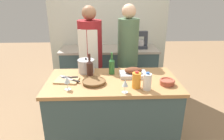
% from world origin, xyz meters
% --- Properties ---
extents(kitchen_island, '(1.53, 0.80, 0.93)m').
position_xyz_m(kitchen_island, '(0.00, 0.00, 0.46)').
color(kitchen_island, '#3D565B').
rests_on(kitchen_island, ground_plane).
extents(back_counter, '(1.79, 0.60, 0.93)m').
position_xyz_m(back_counter, '(0.00, 1.45, 0.47)').
color(back_counter, '#3D565B').
rests_on(back_counter, ground_plane).
extents(back_wall, '(2.29, 0.10, 2.55)m').
position_xyz_m(back_wall, '(0.00, 1.80, 1.27)').
color(back_wall, silver).
rests_on(back_wall, ground_plane).
extents(roasting_pan, '(0.33, 0.22, 0.12)m').
position_xyz_m(roasting_pan, '(0.26, 0.10, 0.97)').
color(roasting_pan, '#BCBCC1').
rests_on(roasting_pan, kitchen_island).
extents(wicker_basket, '(0.27, 0.27, 0.04)m').
position_xyz_m(wicker_basket, '(-0.21, -0.09, 0.95)').
color(wicker_basket, brown).
rests_on(wicker_basket, kitchen_island).
extents(cutting_board, '(0.29, 0.23, 0.02)m').
position_xyz_m(cutting_board, '(-0.53, -0.01, 0.94)').
color(cutting_board, tan).
rests_on(cutting_board, kitchen_island).
extents(stock_pot, '(0.21, 0.21, 0.19)m').
position_xyz_m(stock_pot, '(-0.32, 0.27, 1.01)').
color(stock_pot, '#B7B7BC').
rests_on(stock_pot, kitchen_island).
extents(mixing_bowl, '(0.17, 0.17, 0.06)m').
position_xyz_m(mixing_bowl, '(0.60, -0.15, 0.96)').
color(mixing_bowl, '#A84C38').
rests_on(mixing_bowl, kitchen_island).
extents(juice_jug, '(0.09, 0.09, 0.19)m').
position_xyz_m(juice_jug, '(0.25, -0.21, 1.01)').
color(juice_jug, orange).
rests_on(juice_jug, kitchen_island).
extents(milk_jug, '(0.09, 0.09, 0.19)m').
position_xyz_m(milk_jug, '(0.35, -0.26, 1.02)').
color(milk_jug, white).
rests_on(milk_jug, kitchen_island).
extents(wine_bottle_green, '(0.08, 0.08, 0.29)m').
position_xyz_m(wine_bottle_green, '(-0.27, 0.09, 1.04)').
color(wine_bottle_green, '#381E19').
rests_on(wine_bottle_green, kitchen_island).
extents(wine_bottle_dark, '(0.07, 0.07, 0.28)m').
position_xyz_m(wine_bottle_dark, '(-0.00, 0.20, 1.04)').
color(wine_bottle_dark, '#28662D').
rests_on(wine_bottle_dark, kitchen_island).
extents(wine_glass_left, '(0.07, 0.07, 0.14)m').
position_xyz_m(wine_glass_left, '(0.12, -0.32, 1.03)').
color(wine_glass_left, silver).
rests_on(wine_glass_left, kitchen_island).
extents(wine_glass_right, '(0.07, 0.07, 0.14)m').
position_xyz_m(wine_glass_right, '(-0.48, -0.23, 1.03)').
color(wine_glass_right, silver).
rests_on(wine_glass_right, kitchen_island).
extents(knife_chef, '(0.23, 0.16, 0.01)m').
position_xyz_m(knife_chef, '(-0.48, -0.02, 0.95)').
color(knife_chef, '#B7B7BC').
rests_on(knife_chef, cutting_board).
extents(knife_paring, '(0.17, 0.09, 0.01)m').
position_xyz_m(knife_paring, '(-0.55, 0.07, 0.95)').
color(knife_paring, '#B7B7BC').
rests_on(knife_paring, cutting_board).
extents(knife_bread, '(0.20, 0.04, 0.01)m').
position_xyz_m(knife_bread, '(-0.50, 0.05, 0.95)').
color(knife_bread, '#B7B7BC').
rests_on(knife_bread, cutting_board).
extents(stand_mixer, '(0.18, 0.14, 0.32)m').
position_xyz_m(stand_mixer, '(0.61, 1.40, 1.06)').
color(stand_mixer, '#333842').
rests_on(stand_mixer, back_counter).
extents(condiment_bottle_tall, '(0.05, 0.05, 0.15)m').
position_xyz_m(condiment_bottle_tall, '(0.38, 1.59, 1.00)').
color(condiment_bottle_tall, '#234C28').
rests_on(condiment_bottle_tall, back_counter).
extents(condiment_bottle_short, '(0.05, 0.05, 0.20)m').
position_xyz_m(condiment_bottle_short, '(0.39, 1.41, 1.02)').
color(condiment_bottle_short, maroon).
rests_on(condiment_bottle_short, back_counter).
extents(condiment_bottle_extra, '(0.06, 0.06, 0.21)m').
position_xyz_m(condiment_bottle_extra, '(-0.45, 1.58, 1.03)').
color(condiment_bottle_extra, '#B28E2D').
rests_on(condiment_bottle_extra, back_counter).
extents(person_cook_aproned, '(0.35, 0.36, 1.73)m').
position_xyz_m(person_cook_aproned, '(-0.29, 0.72, 0.96)').
color(person_cook_aproned, beige).
rests_on(person_cook_aproned, ground_plane).
extents(person_cook_guest, '(0.31, 0.31, 1.75)m').
position_xyz_m(person_cook_guest, '(0.26, 0.75, 0.98)').
color(person_cook_guest, beige).
rests_on(person_cook_guest, ground_plane).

